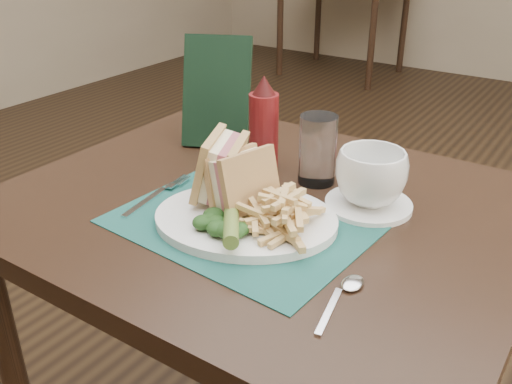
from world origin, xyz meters
TOP-DOWN VIEW (x-y plane):
  - floor at (0.00, 0.00)m, footprint 7.00×7.00m
  - table_main at (0.00, -0.50)m, footprint 0.90×0.75m
  - table_bg_left at (-1.53, 2.99)m, footprint 0.90×0.75m
  - placemat at (0.02, -0.60)m, footprint 0.42×0.31m
  - plate at (0.02, -0.59)m, footprint 0.37×0.33m
  - sandwich_half_a at (-0.07, -0.57)m, footprint 0.12×0.14m
  - sandwich_half_b at (-0.01, -0.57)m, footprint 0.10×0.12m
  - kale_garnish at (0.03, -0.65)m, footprint 0.11×0.08m
  - pickle_spear at (0.04, -0.66)m, footprint 0.09×0.11m
  - fries_pile at (0.09, -0.58)m, footprint 0.18×0.20m
  - fork at (-0.16, -0.60)m, footprint 0.06×0.17m
  - spoon at (0.24, -0.69)m, footprint 0.06×0.15m
  - saucer at (0.17, -0.42)m, footprint 0.18×0.18m
  - coffee_cup at (0.17, -0.42)m, footprint 0.16×0.16m
  - drinking_glass at (0.04, -0.38)m, footprint 0.09×0.09m
  - ketchup_bottle at (-0.08, -0.38)m, footprint 0.06×0.06m
  - check_presenter at (-0.24, -0.32)m, footprint 0.17×0.14m

SIDE VIEW (x-z plane):
  - floor at x=0.00m, z-range 0.00..0.00m
  - table_main at x=0.00m, z-range 0.00..0.75m
  - table_bg_left at x=-1.53m, z-range 0.00..0.75m
  - placemat at x=0.02m, z-range 0.75..0.75m
  - spoon at x=0.24m, z-range 0.75..0.76m
  - saucer at x=0.17m, z-range 0.75..0.76m
  - fork at x=-0.16m, z-range 0.75..0.76m
  - plate at x=0.02m, z-range 0.75..0.77m
  - kale_garnish at x=0.03m, z-range 0.77..0.79m
  - pickle_spear at x=0.04m, z-range 0.78..0.80m
  - fries_pile at x=0.09m, z-range 0.77..0.83m
  - coffee_cup at x=0.17m, z-range 0.76..0.85m
  - drinking_glass at x=0.04m, z-range 0.75..0.88m
  - sandwich_half_b at x=-0.01m, z-range 0.77..0.87m
  - sandwich_half_a at x=-0.07m, z-range 0.77..0.88m
  - ketchup_bottle at x=-0.08m, z-range 0.75..0.94m
  - check_presenter at x=-0.24m, z-range 0.75..0.98m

